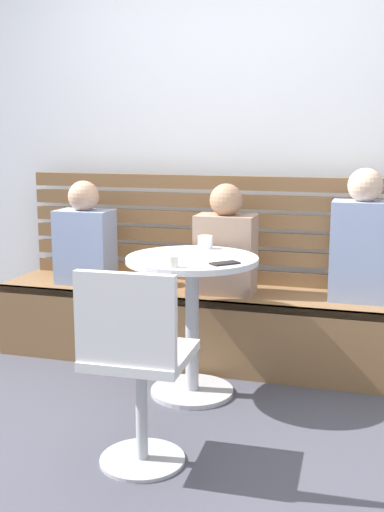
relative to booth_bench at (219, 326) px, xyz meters
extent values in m
plane|color=#42424C|center=(0.00, -1.20, -0.22)|extent=(8.00, 8.00, 0.00)
cube|color=silver|center=(0.00, 0.44, 1.23)|extent=(5.20, 0.10, 2.90)
cube|color=brown|center=(0.00, 0.00, 0.00)|extent=(2.70, 0.52, 0.44)
cube|color=brown|center=(0.00, -0.24, 0.20)|extent=(2.70, 0.04, 0.04)
cube|color=brown|center=(0.00, 0.24, 0.26)|extent=(2.65, 0.04, 0.09)
cube|color=brown|center=(0.00, 0.24, 0.39)|extent=(2.65, 0.04, 0.09)
cube|color=brown|center=(0.00, 0.24, 0.50)|extent=(2.65, 0.04, 0.09)
cube|color=brown|center=(0.00, 0.24, 0.62)|extent=(2.65, 0.04, 0.09)
cube|color=brown|center=(0.00, 0.24, 0.73)|extent=(2.65, 0.04, 0.09)
cube|color=brown|center=(0.00, 0.24, 0.84)|extent=(2.65, 0.04, 0.09)
cylinder|color=#ADADB2|center=(-0.02, -0.51, -0.21)|extent=(0.44, 0.44, 0.02)
cylinder|color=#ADADB2|center=(-0.02, -0.51, 0.15)|extent=(0.07, 0.07, 0.69)
cylinder|color=silver|center=(-0.02, -0.51, 0.50)|extent=(0.68, 0.68, 0.03)
cylinder|color=#ADADB2|center=(-0.01, -1.26, -0.21)|extent=(0.36, 0.36, 0.02)
cylinder|color=#ADADB2|center=(-0.01, -1.26, 0.00)|extent=(0.05, 0.05, 0.45)
cube|color=silver|center=(-0.01, -1.26, 0.25)|extent=(0.41, 0.41, 0.04)
cube|color=silver|center=(-0.01, -1.43, 0.45)|extent=(0.40, 0.05, 0.36)
cube|color=#8C9EC6|center=(0.81, 0.02, 0.50)|extent=(0.34, 0.22, 0.56)
sphere|color=#DBB293|center=(0.81, 0.02, 0.86)|extent=(0.19, 0.19, 0.19)
cube|color=#8C9EC6|center=(-0.85, -0.03, 0.45)|extent=(0.34, 0.22, 0.46)
sphere|color=tan|center=(-0.85, -0.03, 0.76)|extent=(0.19, 0.19, 0.19)
cube|color=#9E7F6B|center=(0.04, -0.03, 0.45)|extent=(0.34, 0.22, 0.46)
sphere|color=#A37A5B|center=(0.04, -0.03, 0.76)|extent=(0.19, 0.19, 0.19)
cylinder|color=silver|center=(-0.03, -0.79, 0.55)|extent=(0.06, 0.06, 0.05)
cylinder|color=white|center=(-0.02, -0.26, 0.55)|extent=(0.08, 0.08, 0.07)
cube|color=black|center=(0.19, -0.64, 0.52)|extent=(0.15, 0.15, 0.01)
camera|label=1|loc=(0.89, -3.57, 1.13)|focal=44.76mm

